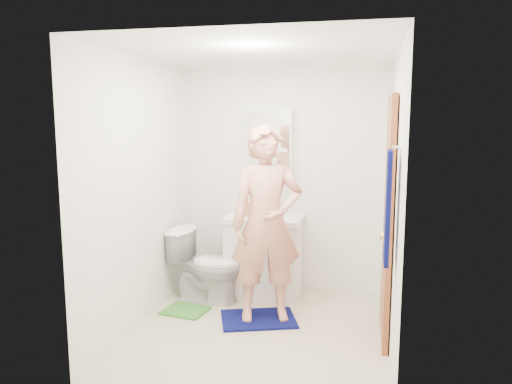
% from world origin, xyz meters
% --- Properties ---
extents(floor, '(2.20, 2.40, 0.02)m').
position_xyz_m(floor, '(0.00, 0.00, -0.01)').
color(floor, beige).
rests_on(floor, ground).
extents(ceiling, '(2.20, 2.40, 0.02)m').
position_xyz_m(ceiling, '(0.00, 0.00, 2.41)').
color(ceiling, white).
rests_on(ceiling, ground).
extents(wall_back, '(2.20, 0.02, 2.40)m').
position_xyz_m(wall_back, '(0.00, 1.21, 1.20)').
color(wall_back, white).
rests_on(wall_back, ground).
extents(wall_front, '(2.20, 0.02, 2.40)m').
position_xyz_m(wall_front, '(0.00, -1.21, 1.20)').
color(wall_front, white).
rests_on(wall_front, ground).
extents(wall_left, '(0.02, 2.40, 2.40)m').
position_xyz_m(wall_left, '(-1.11, 0.00, 1.20)').
color(wall_left, white).
rests_on(wall_left, ground).
extents(wall_right, '(0.02, 2.40, 2.40)m').
position_xyz_m(wall_right, '(1.11, 0.00, 1.20)').
color(wall_right, white).
rests_on(wall_right, ground).
extents(vanity_cabinet, '(0.75, 0.55, 0.80)m').
position_xyz_m(vanity_cabinet, '(-0.15, 0.91, 0.40)').
color(vanity_cabinet, white).
rests_on(vanity_cabinet, floor).
extents(countertop, '(0.79, 0.59, 0.05)m').
position_xyz_m(countertop, '(-0.15, 0.91, 0.83)').
color(countertop, white).
rests_on(countertop, vanity_cabinet).
extents(sink_basin, '(0.40, 0.40, 0.03)m').
position_xyz_m(sink_basin, '(-0.15, 0.91, 0.84)').
color(sink_basin, white).
rests_on(sink_basin, countertop).
extents(faucet, '(0.03, 0.03, 0.12)m').
position_xyz_m(faucet, '(-0.15, 1.09, 0.91)').
color(faucet, silver).
rests_on(faucet, countertop).
extents(medicine_cabinet, '(0.50, 0.12, 0.70)m').
position_xyz_m(medicine_cabinet, '(-0.15, 1.14, 1.60)').
color(medicine_cabinet, white).
rests_on(medicine_cabinet, wall_back).
extents(mirror_panel, '(0.46, 0.01, 0.66)m').
position_xyz_m(mirror_panel, '(-0.15, 1.08, 1.60)').
color(mirror_panel, white).
rests_on(mirror_panel, wall_back).
extents(door, '(0.05, 0.80, 2.05)m').
position_xyz_m(door, '(1.07, 0.15, 1.02)').
color(door, '#A8572E').
rests_on(door, ground).
extents(door_knob, '(0.07, 0.07, 0.07)m').
position_xyz_m(door_knob, '(1.03, -0.17, 0.95)').
color(door_knob, gold).
rests_on(door_knob, door).
extents(towel, '(0.03, 0.24, 0.80)m').
position_xyz_m(towel, '(1.03, -0.57, 1.25)').
color(towel, '#080D4F').
rests_on(towel, wall_right).
extents(towel_hook, '(0.06, 0.02, 0.02)m').
position_xyz_m(towel_hook, '(1.07, -0.57, 1.67)').
color(towel_hook, silver).
rests_on(towel_hook, wall_right).
extents(toilet, '(0.78, 0.50, 0.75)m').
position_xyz_m(toilet, '(-0.69, 0.61, 0.37)').
color(toilet, white).
rests_on(toilet, floor).
extents(bath_mat, '(0.80, 0.68, 0.02)m').
position_xyz_m(bath_mat, '(-0.06, 0.21, 0.01)').
color(bath_mat, '#080D4F').
rests_on(bath_mat, floor).
extents(green_rug, '(0.45, 0.40, 0.02)m').
position_xyz_m(green_rug, '(-0.80, 0.26, 0.01)').
color(green_rug, '#408D2F').
rests_on(green_rug, floor).
extents(soap_dispenser, '(0.10, 0.10, 0.18)m').
position_xyz_m(soap_dispenser, '(-0.32, 0.87, 0.94)').
color(soap_dispenser, '#AC7050').
rests_on(soap_dispenser, countertop).
extents(toothbrush_cup, '(0.14, 0.14, 0.10)m').
position_xyz_m(toothbrush_cup, '(-0.02, 0.99, 0.90)').
color(toothbrush_cup, '#65397F').
rests_on(toothbrush_cup, countertop).
extents(man, '(0.75, 0.61, 1.78)m').
position_xyz_m(man, '(0.01, 0.24, 0.91)').
color(man, tan).
rests_on(man, bath_mat).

